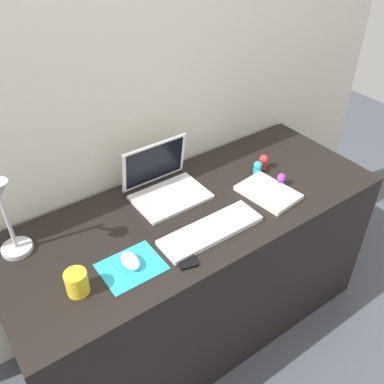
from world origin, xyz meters
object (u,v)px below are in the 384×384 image
keyboard (211,230)px  toy_figurine_red (264,161)px  desk_lamp (8,220)px  cell_phone (184,255)px  toy_figurine_purple (281,179)px  mouse (130,261)px  notebook_pad (268,192)px  laptop (163,182)px  coffee_mug (77,283)px  toy_figurine_cyan (258,167)px

keyboard → toy_figurine_red: 0.50m
desk_lamp → cell_phone: bearing=-36.3°
toy_figurine_purple → mouse: bearing=-177.5°
mouse → cell_phone: mouse is taller
cell_phone → notebook_pad: notebook_pad is taller
toy_figurine_purple → notebook_pad: bearing=-169.8°
keyboard → notebook_pad: 0.34m
laptop → cell_phone: 0.39m
laptop → desk_lamp: 0.62m
laptop → toy_figurine_red: (0.47, -0.11, -0.02)m
toy_figurine_purple → desk_lamp: bearing=167.2°
mouse → coffee_mug: bearing=-179.0°
keyboard → desk_lamp: size_ratio=1.18×
mouse → coffee_mug: (-0.19, -0.00, 0.02)m
mouse → toy_figurine_red: (0.78, 0.17, 0.02)m
toy_figurine_red → notebook_pad: bearing=-126.9°
mouse → toy_figurine_red: toy_figurine_red is taller
coffee_mug → desk_lamp: bearing=110.4°
mouse → toy_figurine_purple: (0.76, 0.03, 0.01)m
keyboard → notebook_pad: bearing=7.9°
toy_figurine_red → toy_figurine_cyan: 0.05m
mouse → toy_figurine_cyan: toy_figurine_cyan is taller
coffee_mug → toy_figurine_red: size_ratio=1.19×
desk_lamp → notebook_pad: bearing=-14.8°
toy_figurine_red → toy_figurine_purple: toy_figurine_red is taller
coffee_mug → toy_figurine_red: (0.98, 0.18, -0.00)m
desk_lamp → toy_figurine_cyan: size_ratio=5.56×
toy_figurine_cyan → cell_phone: bearing=-157.5°
laptop → notebook_pad: bearing=-37.7°
keyboard → toy_figurine_cyan: (0.41, 0.19, 0.02)m
toy_figurine_red → toy_figurine_cyan: size_ratio=1.13×
notebook_pad → toy_figurine_purple: 0.09m
cell_phone → notebook_pad: size_ratio=0.53×
toy_figurine_purple → keyboard: bearing=-171.6°
mouse → keyboard: bearing=-5.2°
keyboard → cell_phone: 0.16m
mouse → notebook_pad: bearing=1.5°
cell_phone → coffee_mug: coffee_mug is taller
desk_lamp → toy_figurine_cyan: bearing=-6.2°
desk_lamp → toy_figurine_red: desk_lamp is taller
mouse → desk_lamp: (-0.30, 0.27, 0.14)m
notebook_pad → toy_figurine_red: (0.12, 0.16, 0.03)m
toy_figurine_cyan → toy_figurine_purple: bearing=-80.4°
cell_phone → toy_figurine_cyan: 0.61m
keyboard → desk_lamp: 0.71m
toy_figurine_red → coffee_mug: bearing=-169.7°
coffee_mug → toy_figurine_purple: bearing=2.2°
cell_phone → desk_lamp: size_ratio=0.37×
laptop → keyboard: 0.32m
keyboard → notebook_pad: size_ratio=1.71×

